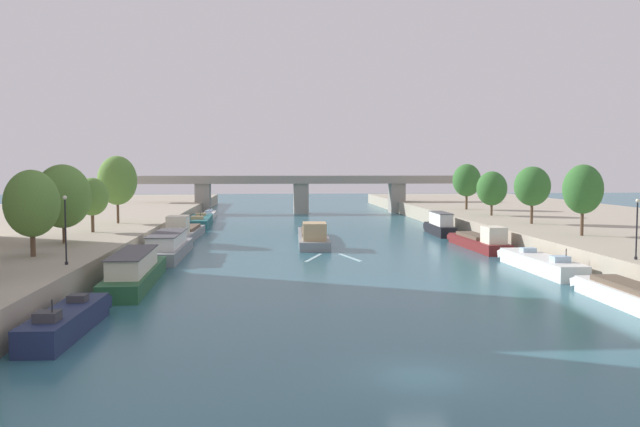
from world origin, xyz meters
name	(u,v)px	position (x,y,z in m)	size (l,w,h in m)	color
ground_plane	(419,376)	(0.00, 0.00, 0.00)	(400.00, 400.00, 0.00)	#2D6070
quay_left	(13,232)	(-36.81, 55.00, 1.12)	(36.00, 170.00, 2.24)	#A89E89
quay_right	(606,228)	(36.81, 55.00, 1.12)	(36.00, 170.00, 2.24)	#A89E89
barge_midriver	(313,236)	(-1.14, 50.40, 0.85)	(4.10, 19.69, 2.87)	gray
wake_behind_barge	(332,258)	(-0.12, 37.64, 0.01)	(5.60, 6.00, 0.03)	#A0CCD6
moored_boat_left_downstream	(67,320)	(-17.08, 8.69, 0.71)	(2.34, 10.64, 2.45)	#1E284C
moored_boat_left_upstream	(135,271)	(-16.34, 23.13, 1.11)	(3.24, 15.76, 2.64)	#235633
moored_boat_left_midway	(168,246)	(-16.24, 39.56, 1.04)	(3.30, 16.03, 2.48)	gray
moored_boat_left_end	(184,232)	(-16.70, 55.81, 0.94)	(3.56, 16.87, 3.26)	gray
moored_boat_left_second	(200,221)	(-16.81, 75.63, 0.68)	(3.73, 16.46, 2.41)	#23666B
moored_boat_left_near	(210,215)	(-16.63, 91.05, 0.56)	(2.26, 11.72, 2.15)	silver
moored_boat_right_gap_after	(540,263)	(16.81, 27.82, 0.68)	(2.80, 13.56, 2.41)	silver
moored_boat_right_lone	(480,241)	(16.58, 43.47, 0.85)	(2.95, 14.68, 2.81)	maroon
moored_boat_right_midway	(440,225)	(16.25, 59.19, 1.25)	(2.36, 11.10, 3.00)	black
tree_left_far	(32,204)	(-23.81, 23.55, 6.19)	(4.00, 4.00, 6.45)	brown
tree_left_by_lamp	(63,196)	(-24.12, 32.17, 6.36)	(4.76, 4.76, 6.89)	brown
tree_left_distant	(92,197)	(-24.30, 42.55, 5.86)	(3.31, 3.31, 5.58)	brown
tree_left_third	(117,180)	(-24.17, 53.62, 7.32)	(4.59, 4.59, 8.00)	brown
tree_right_distant	(583,189)	(24.09, 35.34, 6.75)	(3.82, 3.82, 6.92)	brown
tree_right_end_of_row	(532,186)	(24.58, 49.06, 6.65)	(4.20, 4.20, 6.74)	brown
tree_right_third	(492,188)	(24.39, 62.75, 5.97)	(4.15, 4.15, 6.10)	brown
tree_right_far	(467,180)	(24.91, 76.24, 6.85)	(4.41, 4.41, 7.18)	brown
lamppost_left_bank	(66,227)	(-20.09, 19.05, 4.83)	(0.28, 0.28, 4.72)	black
lamppost_right_bank	(637,226)	(20.04, 18.55, 4.65)	(0.28, 0.28, 4.38)	black
bridge_far	(301,189)	(0.00, 102.30, 4.63)	(61.63, 4.40, 7.27)	gray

